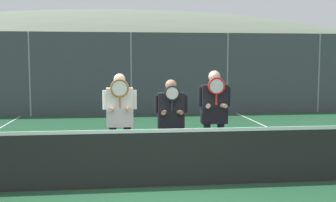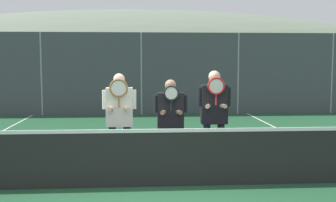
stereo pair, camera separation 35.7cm
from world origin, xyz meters
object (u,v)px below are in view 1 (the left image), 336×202
(player_center_right, at_px, (214,112))
(car_right_of_center, at_px, (331,83))
(player_leftmost, at_px, (120,115))
(player_center_left, at_px, (171,118))
(car_left_of_center, at_px, (111,85))
(car_center, at_px, (224,84))

(player_center_right, relative_size, car_right_of_center, 0.45)
(player_leftmost, height_order, player_center_left, player_leftmost)
(player_leftmost, distance_m, car_left_of_center, 11.76)
(car_right_of_center, bearing_deg, player_center_left, -128.24)
(player_center_right, distance_m, car_right_of_center, 14.12)
(car_right_of_center, bearing_deg, car_left_of_center, 178.59)
(player_center_left, xyz_separation_m, car_center, (3.92, 11.70, -0.08))
(player_center_left, relative_size, car_center, 0.39)
(player_leftmost, height_order, car_left_of_center, player_leftmost)
(player_center_left, height_order, car_left_of_center, car_left_of_center)
(player_leftmost, bearing_deg, player_center_right, 1.40)
(car_left_of_center, bearing_deg, player_center_left, -83.82)
(player_center_right, xyz_separation_m, car_center, (3.13, 11.67, -0.18))
(player_center_right, bearing_deg, car_right_of_center, 54.23)
(car_center, height_order, car_right_of_center, car_right_of_center)
(player_center_right, height_order, car_left_of_center, player_center_right)
(player_leftmost, bearing_deg, player_center_left, 1.07)
(player_center_right, bearing_deg, player_leftmost, -178.60)
(player_leftmost, relative_size, car_center, 0.41)
(car_left_of_center, distance_m, car_right_of_center, 10.32)
(car_left_of_center, bearing_deg, player_center_right, -80.00)
(player_center_left, height_order, car_center, car_center)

